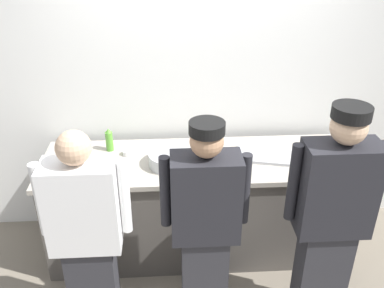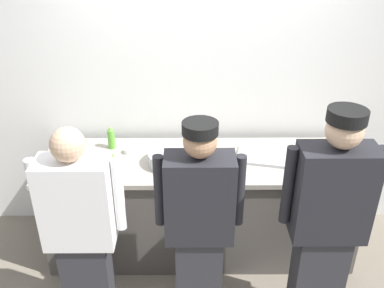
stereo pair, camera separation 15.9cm
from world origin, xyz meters
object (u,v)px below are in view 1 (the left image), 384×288
sheet_tray (266,155)px  ramekin_orange_sauce (79,152)px  squeeze_bottle_secondary (109,140)px  ramekin_red_sauce (128,152)px  chef_far_right (331,217)px  mixing_bowl_steel (171,159)px  chef_center (205,224)px  plate_stack_front (321,161)px  ramekin_yellow_sauce (99,169)px  squeeze_bottle_primary (112,165)px  chef_near_left (87,236)px  chefs_knife (68,167)px

sheet_tray → ramekin_orange_sauce: ramekin_orange_sauce is taller
squeeze_bottle_secondary → ramekin_red_sauce: size_ratio=2.37×
chef_far_right → sheet_tray: bearing=107.9°
mixing_bowl_steel → ramekin_orange_sauce: size_ratio=3.62×
chef_far_right → squeeze_bottle_secondary: chef_far_right is taller
chef_center → ramekin_red_sauce: 1.03m
chef_far_right → squeeze_bottle_secondary: bearing=147.3°
squeeze_bottle_secondary → plate_stack_front: bearing=-11.1°
plate_stack_front → sheet_tray: (-0.41, 0.15, -0.01)m
ramekin_yellow_sauce → sheet_tray: bearing=6.8°
chef_center → ramekin_orange_sauce: bearing=137.7°
squeeze_bottle_primary → squeeze_bottle_secondary: (-0.06, 0.39, 0.01)m
plate_stack_front → chef_center: bearing=-148.0°
chef_near_left → sheet_tray: chef_near_left is taller
chef_far_right → ramekin_red_sauce: size_ratio=20.21×
plate_stack_front → squeeze_bottle_primary: 1.64m
chef_far_right → plate_stack_front: 0.68m
ramekin_orange_sauce → chefs_knife: size_ratio=0.36×
squeeze_bottle_secondary → ramekin_yellow_sauce: bearing=-98.4°
chef_center → chefs_knife: 1.22m
plate_stack_front → chefs_knife: bearing=178.3°
ramekin_yellow_sauce → chefs_knife: 0.26m
chef_center → ramekin_orange_sauce: chef_center is taller
sheet_tray → ramekin_red_sauce: 1.13m
squeeze_bottle_secondary → chef_near_left: bearing=-92.8°
chef_near_left → squeeze_bottle_secondary: size_ratio=7.95×
ramekin_orange_sauce → squeeze_bottle_secondary: bearing=13.4°
ramekin_yellow_sauce → mixing_bowl_steel: bearing=7.7°
chef_near_left → chefs_knife: size_ratio=5.77×
plate_stack_front → ramekin_red_sauce: 1.56m
chef_near_left → plate_stack_front: (1.74, 0.66, 0.10)m
ramekin_red_sauce → chef_far_right: bearing=-33.0°
sheet_tray → ramekin_red_sauce: ramekin_red_sauce is taller
squeeze_bottle_secondary → ramekin_yellow_sauce: 0.35m
squeeze_bottle_secondary → ramekin_orange_sauce: 0.26m
sheet_tray → ramekin_orange_sauce: bearing=175.4°
sheet_tray → squeeze_bottle_primary: 1.24m
ramekin_orange_sauce → ramekin_yellow_sauce: bearing=-54.9°
squeeze_bottle_secondary → chefs_knife: bearing=-137.2°
chef_far_right → sheet_tray: chef_far_right is taller
plate_stack_front → ramekin_orange_sauce: (-1.94, 0.27, 0.00)m
ramekin_red_sauce → chef_near_left: bearing=-102.6°
squeeze_bottle_primary → mixing_bowl_steel: bearing=15.3°
chef_near_left → chef_center: chef_center is taller
mixing_bowl_steel → ramekin_red_sauce: 0.40m
ramekin_red_sauce → chef_center: bearing=-56.4°
chef_center → squeeze_bottle_secondary: bearing=127.4°
chef_far_right → ramekin_orange_sauce: size_ratio=17.27×
plate_stack_front → ramekin_red_sauce: (-1.54, 0.24, -0.00)m
sheet_tray → ramekin_red_sauce: (-1.13, 0.09, 0.01)m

